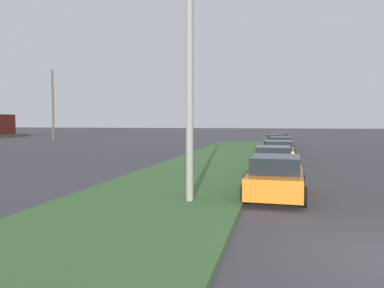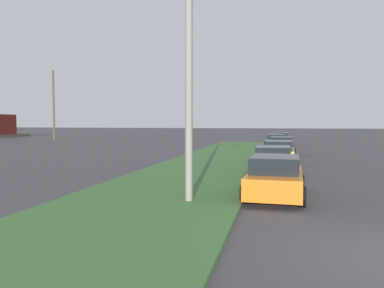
{
  "view_description": "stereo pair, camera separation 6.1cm",
  "coord_description": "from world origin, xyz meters",
  "px_view_note": "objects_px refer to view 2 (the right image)",
  "views": [
    {
      "loc": [
        -7.73,
        2.58,
        2.65
      ],
      "look_at": [
        13.21,
        7.31,
        1.39
      ],
      "focal_mm": 35.57,
      "sensor_mm": 36.0,
      "label": 1
    },
    {
      "loc": [
        -7.72,
        2.52,
        2.65
      ],
      "look_at": [
        13.21,
        7.31,
        1.39
      ],
      "focal_mm": 35.57,
      "sensor_mm": 36.0,
      "label": 2
    }
  ],
  "objects_px": {
    "parked_car_white": "(273,162)",
    "parked_car_silver": "(275,142)",
    "parked_car_yellow": "(279,153)",
    "parked_car_green": "(281,139)",
    "distant_utility_pole": "(54,105)",
    "parked_car_orange": "(275,177)",
    "streetlight": "(199,66)",
    "parked_car_black": "(281,146)"
  },
  "relations": [
    {
      "from": "parked_car_yellow",
      "to": "parked_car_black",
      "type": "height_order",
      "value": "same"
    },
    {
      "from": "parked_car_white",
      "to": "parked_car_black",
      "type": "bearing_deg",
      "value": -2.68
    },
    {
      "from": "parked_car_yellow",
      "to": "parked_car_green",
      "type": "bearing_deg",
      "value": 0.89
    },
    {
      "from": "parked_car_yellow",
      "to": "distant_utility_pole",
      "type": "height_order",
      "value": "distant_utility_pole"
    },
    {
      "from": "parked_car_yellow",
      "to": "parked_car_green",
      "type": "relative_size",
      "value": 1.0
    },
    {
      "from": "parked_car_black",
      "to": "parked_car_silver",
      "type": "relative_size",
      "value": 0.99
    },
    {
      "from": "parked_car_orange",
      "to": "parked_car_white",
      "type": "height_order",
      "value": "same"
    },
    {
      "from": "parked_car_orange",
      "to": "streetlight",
      "type": "relative_size",
      "value": 0.58
    },
    {
      "from": "parked_car_white",
      "to": "parked_car_silver",
      "type": "distance_m",
      "value": 18.17
    },
    {
      "from": "parked_car_orange",
      "to": "parked_car_green",
      "type": "xyz_separation_m",
      "value": [
        29.22,
        -0.33,
        0.0
      ]
    },
    {
      "from": "parked_car_silver",
      "to": "parked_car_green",
      "type": "distance_m",
      "value": 5.8
    },
    {
      "from": "parked_car_green",
      "to": "parked_car_white",
      "type": "bearing_deg",
      "value": 178.01
    },
    {
      "from": "parked_car_yellow",
      "to": "parked_car_black",
      "type": "distance_m",
      "value": 6.38
    },
    {
      "from": "parked_car_white",
      "to": "distant_utility_pole",
      "type": "distance_m",
      "value": 43.71
    },
    {
      "from": "parked_car_silver",
      "to": "streetlight",
      "type": "height_order",
      "value": "streetlight"
    },
    {
      "from": "parked_car_orange",
      "to": "streetlight",
      "type": "bearing_deg",
      "value": 130.0
    },
    {
      "from": "parked_car_silver",
      "to": "streetlight",
      "type": "relative_size",
      "value": 0.59
    },
    {
      "from": "parked_car_white",
      "to": "streetlight",
      "type": "relative_size",
      "value": 0.58
    },
    {
      "from": "streetlight",
      "to": "distant_utility_pole",
      "type": "relative_size",
      "value": 0.75
    },
    {
      "from": "parked_car_orange",
      "to": "parked_car_black",
      "type": "xyz_separation_m",
      "value": [
        17.25,
        -0.3,
        0.0
      ]
    },
    {
      "from": "streetlight",
      "to": "parked_car_orange",
      "type": "bearing_deg",
      "value": -52.42
    },
    {
      "from": "parked_car_black",
      "to": "distant_utility_pole",
      "type": "height_order",
      "value": "distant_utility_pole"
    },
    {
      "from": "streetlight",
      "to": "parked_car_green",
      "type": "bearing_deg",
      "value": -4.92
    },
    {
      "from": "parked_car_silver",
      "to": "distant_utility_pole",
      "type": "relative_size",
      "value": 0.44
    },
    {
      "from": "parked_car_yellow",
      "to": "parked_car_green",
      "type": "height_order",
      "value": "same"
    },
    {
      "from": "streetlight",
      "to": "distant_utility_pole",
      "type": "xyz_separation_m",
      "value": [
        37.24,
        29.15,
        0.61
      ]
    },
    {
      "from": "streetlight",
      "to": "parked_car_silver",
      "type": "bearing_deg",
      "value": -4.85
    },
    {
      "from": "parked_car_orange",
      "to": "streetlight",
      "type": "height_order",
      "value": "streetlight"
    },
    {
      "from": "parked_car_green",
      "to": "parked_car_black",
      "type": "bearing_deg",
      "value": 179.06
    },
    {
      "from": "parked_car_orange",
      "to": "parked_car_yellow",
      "type": "relative_size",
      "value": 1.01
    },
    {
      "from": "parked_car_green",
      "to": "distant_utility_pole",
      "type": "bearing_deg",
      "value": 78.12
    },
    {
      "from": "parked_car_black",
      "to": "parked_car_white",
      "type": "bearing_deg",
      "value": 176.76
    },
    {
      "from": "distant_utility_pole",
      "to": "parked_car_yellow",
      "type": "bearing_deg",
      "value": -127.84
    },
    {
      "from": "parked_car_white",
      "to": "parked_car_yellow",
      "type": "distance_m",
      "value": 5.61
    },
    {
      "from": "parked_car_silver",
      "to": "distant_utility_pole",
      "type": "height_order",
      "value": "distant_utility_pole"
    },
    {
      "from": "parked_car_black",
      "to": "distant_utility_pole",
      "type": "xyz_separation_m",
      "value": [
        18.2,
        31.8,
        4.28
      ]
    },
    {
      "from": "parked_car_orange",
      "to": "parked_car_yellow",
      "type": "distance_m",
      "value": 10.87
    },
    {
      "from": "parked_car_white",
      "to": "streetlight",
      "type": "height_order",
      "value": "streetlight"
    },
    {
      "from": "parked_car_silver",
      "to": "distant_utility_pole",
      "type": "bearing_deg",
      "value": 65.87
    },
    {
      "from": "parked_car_white",
      "to": "parked_car_black",
      "type": "height_order",
      "value": "same"
    },
    {
      "from": "streetlight",
      "to": "distant_utility_pole",
      "type": "distance_m",
      "value": 47.3
    },
    {
      "from": "streetlight",
      "to": "distant_utility_pole",
      "type": "bearing_deg",
      "value": 38.05
    }
  ]
}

